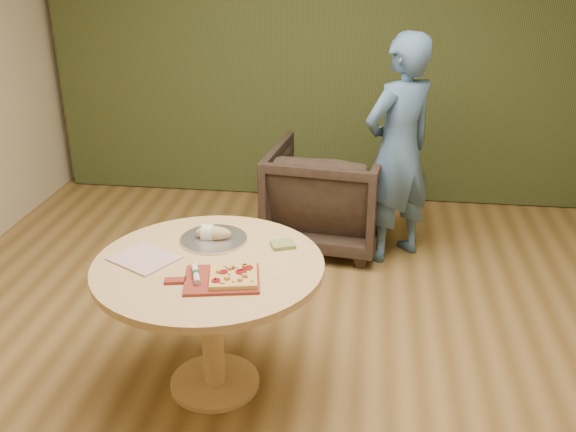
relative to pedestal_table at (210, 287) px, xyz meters
The scene contains 12 objects.
room_shell 0.86m from the pedestal_table, ahead, with size 5.04×6.04×2.84m.
curtain 3.00m from the pedestal_table, 83.47° to the left, with size 4.80×0.14×2.78m, color #2C3618.
pedestal_table is the anchor object (origin of this frame).
pizza_paddle 0.25m from the pedestal_table, 60.42° to the right, with size 0.47×0.34×0.01m.
flatbread_pizza 0.29m from the pedestal_table, 45.87° to the right, with size 0.26×0.26×0.04m.
cutlery_roll 0.24m from the pedestal_table, 95.12° to the right, with size 0.09×0.19×0.03m.
newspaper 0.36m from the pedestal_table, behind, with size 0.30×0.25×0.01m, color white.
serving_tray 0.29m from the pedestal_table, 97.31° to the left, with size 0.36×0.36×0.02m.
bread_roll 0.31m from the pedestal_table, 99.33° to the left, with size 0.19×0.09×0.09m.
green_packet 0.44m from the pedestal_table, 33.30° to the left, with size 0.12×0.10×0.02m, color #57662D.
armchair 1.90m from the pedestal_table, 75.84° to the left, with size 0.85×0.80×0.88m, color black.
person_standing 1.96m from the pedestal_table, 59.96° to the left, with size 0.61×0.40×1.66m, color #3F628B.
Camera 1 is at (0.43, -2.72, 2.25)m, focal length 40.00 mm.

